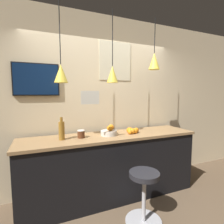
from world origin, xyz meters
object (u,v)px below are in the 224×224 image
spread_jar (81,134)px  mounted_tv (36,79)px  bar_stool (144,190)px  juice_bottle (62,130)px  fruit_bowl (109,131)px

spread_jar → mounted_tv: size_ratio=0.18×
spread_jar → mounted_tv: bearing=145.2°
mounted_tv → bar_stool: bearing=-41.9°
juice_bottle → mounted_tv: (-0.29, 0.39, 0.70)m
fruit_bowl → juice_bottle: bearing=180.0°
fruit_bowl → spread_jar: bearing=180.0°
juice_bottle → spread_jar: bearing=0.0°
mounted_tv → spread_jar: bearing=-34.8°
fruit_bowl → mounted_tv: (-0.98, 0.39, 0.77)m
juice_bottle → spread_jar: (0.26, 0.00, -0.08)m
bar_stool → juice_bottle: bearing=142.9°
bar_stool → fruit_bowl: (-0.19, 0.67, 0.63)m
juice_bottle → spread_jar: juice_bottle is taller
bar_stool → mounted_tv: 2.11m
fruit_bowl → spread_jar: fruit_bowl is taller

